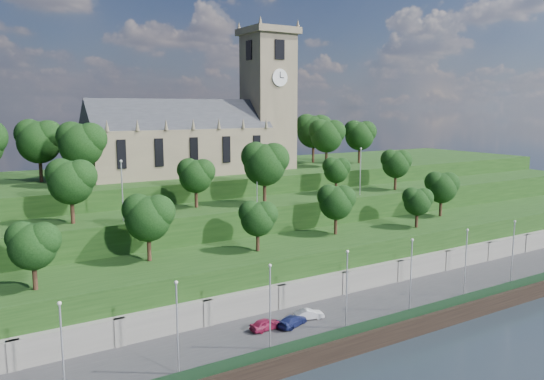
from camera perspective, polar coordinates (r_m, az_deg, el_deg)
ground at (r=62.62m, az=10.88°, el=-16.43°), size 320.00×320.00×0.00m
promenade at (r=66.36m, az=7.32°, el=-13.89°), size 160.00×12.00×2.00m
quay_wall at (r=62.13m, az=10.95°, el=-15.52°), size 160.00×0.50×2.20m
fence at (r=61.97m, az=10.57°, el=-14.06°), size 160.00×0.10×1.20m
retaining_wall at (r=70.22m, az=4.24°, el=-11.22°), size 160.00×2.10×5.00m
embankment_lower at (r=74.44m, az=1.51°, el=-8.81°), size 160.00×12.00×8.00m
embankment_upper at (r=82.98m, az=-2.64°, el=-5.52°), size 160.00×10.00×12.00m
hilltop at (r=101.12m, az=-8.40°, el=-2.12°), size 160.00×32.00×15.00m
church at (r=96.03m, az=-7.22°, el=6.36°), size 38.60×12.35×27.60m
trees_lower at (r=72.84m, az=1.73°, el=-1.83°), size 70.80×9.20×8.32m
trees_upper at (r=79.81m, az=-2.50°, el=2.37°), size 60.69×8.64×9.52m
trees_hilltop at (r=94.00m, az=-7.88°, el=5.78°), size 77.57×16.66×10.30m
lamp_posts_promenade at (r=60.46m, az=8.04°, el=-9.98°), size 60.36×0.36×9.05m
lamp_posts_upper at (r=78.40m, az=-1.63°, el=1.55°), size 40.36×0.36×8.00m
car_left at (r=61.04m, az=-0.66°, el=-14.23°), size 3.88×1.78×1.29m
car_middle at (r=64.02m, az=4.00°, el=-13.19°), size 3.70×2.11×1.15m
car_right at (r=62.06m, az=2.21°, el=-13.87°), size 4.50×3.06×1.21m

